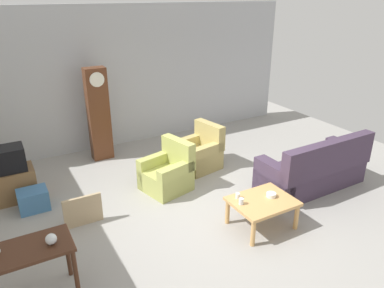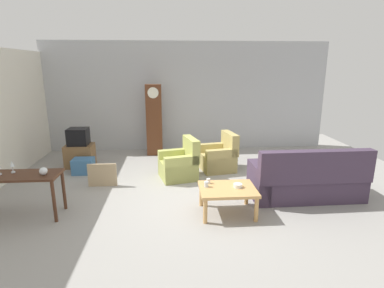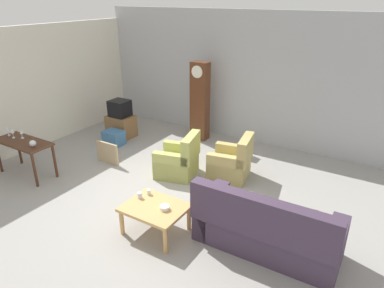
{
  "view_description": "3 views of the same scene",
  "coord_description": "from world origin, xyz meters",
  "px_view_note": "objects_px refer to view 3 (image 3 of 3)",
  "views": [
    {
      "loc": [
        -2.92,
        -4.53,
        3.44
      ],
      "look_at": [
        -0.04,
        0.59,
        0.98
      ],
      "focal_mm": 34.34,
      "sensor_mm": 36.0,
      "label": 1
    },
    {
      "loc": [
        -0.54,
        -5.6,
        2.49
      ],
      "look_at": [
        -0.07,
        0.86,
        0.82
      ],
      "focal_mm": 28.39,
      "sensor_mm": 36.0,
      "label": 2
    },
    {
      "loc": [
        3.34,
        -4.44,
        3.51
      ],
      "look_at": [
        0.09,
        0.8,
        0.86
      ],
      "focal_mm": 32.67,
      "sensor_mm": 36.0,
      "label": 3
    }
  ],
  "objects_px": {
    "armchair_olive_near": "(179,161)",
    "wine_glass_short": "(21,132)",
    "console_table_dark": "(24,146)",
    "cup_white_porcelain": "(149,192)",
    "cup_blue_rimmed": "(140,195)",
    "couch_floral": "(266,230)",
    "glass_dome_cloche": "(33,143)",
    "coffee_table_wood": "(155,210)",
    "tv_stand_cabinet": "(121,126)",
    "tv_crt": "(120,108)",
    "wine_glass_tall": "(8,130)",
    "wine_glass_mid": "(12,132)",
    "bowl_white_stacked": "(165,208)",
    "armchair_olive_far": "(232,164)",
    "framed_picture_leaning": "(107,153)",
    "grandfather_clock": "(200,101)",
    "storage_box_blue": "(114,138)"
  },
  "relations": [
    {
      "from": "armchair_olive_near",
      "to": "tv_stand_cabinet",
      "type": "relative_size",
      "value": 1.4
    },
    {
      "from": "tv_crt",
      "to": "cup_white_porcelain",
      "type": "relative_size",
      "value": 5.63
    },
    {
      "from": "storage_box_blue",
      "to": "wine_glass_short",
      "type": "distance_m",
      "value": 2.23
    },
    {
      "from": "framed_picture_leaning",
      "to": "wine_glass_short",
      "type": "bearing_deg",
      "value": -134.99
    },
    {
      "from": "grandfather_clock",
      "to": "wine_glass_mid",
      "type": "relative_size",
      "value": 9.4
    },
    {
      "from": "storage_box_blue",
      "to": "bowl_white_stacked",
      "type": "distance_m",
      "value": 3.95
    },
    {
      "from": "wine_glass_mid",
      "to": "wine_glass_short",
      "type": "relative_size",
      "value": 1.04
    },
    {
      "from": "couch_floral",
      "to": "glass_dome_cloche",
      "type": "bearing_deg",
      "value": -174.97
    },
    {
      "from": "coffee_table_wood",
      "to": "bowl_white_stacked",
      "type": "relative_size",
      "value": 6.28
    },
    {
      "from": "tv_stand_cabinet",
      "to": "cup_white_porcelain",
      "type": "xyz_separation_m",
      "value": [
        2.96,
        -2.56,
        0.23
      ]
    },
    {
      "from": "tv_crt",
      "to": "glass_dome_cloche",
      "type": "bearing_deg",
      "value": -85.49
    },
    {
      "from": "cup_blue_rimmed",
      "to": "coffee_table_wood",
      "type": "bearing_deg",
      "value": -11.13
    },
    {
      "from": "couch_floral",
      "to": "armchair_olive_far",
      "type": "xyz_separation_m",
      "value": [
        -1.41,
        1.79,
        -0.05
      ]
    },
    {
      "from": "wine_glass_tall",
      "to": "wine_glass_mid",
      "type": "relative_size",
      "value": 1.01
    },
    {
      "from": "glass_dome_cloche",
      "to": "framed_picture_leaning",
      "type": "bearing_deg",
      "value": 64.6
    },
    {
      "from": "armchair_olive_far",
      "to": "cup_blue_rimmed",
      "type": "bearing_deg",
      "value": -104.74
    },
    {
      "from": "coffee_table_wood",
      "to": "storage_box_blue",
      "type": "bearing_deg",
      "value": 143.32
    },
    {
      "from": "glass_dome_cloche",
      "to": "bowl_white_stacked",
      "type": "height_order",
      "value": "glass_dome_cloche"
    },
    {
      "from": "cup_white_porcelain",
      "to": "cup_blue_rimmed",
      "type": "bearing_deg",
      "value": -108.56
    },
    {
      "from": "armchair_olive_near",
      "to": "wine_glass_mid",
      "type": "height_order",
      "value": "wine_glass_mid"
    },
    {
      "from": "tv_crt",
      "to": "wine_glass_tall",
      "type": "bearing_deg",
      "value": -105.22
    },
    {
      "from": "cup_white_porcelain",
      "to": "bowl_white_stacked",
      "type": "xyz_separation_m",
      "value": [
        0.48,
        -0.22,
        -0.01
      ]
    },
    {
      "from": "coffee_table_wood",
      "to": "bowl_white_stacked",
      "type": "xyz_separation_m",
      "value": [
        0.18,
        0.02,
        0.1
      ]
    },
    {
      "from": "grandfather_clock",
      "to": "tv_crt",
      "type": "relative_size",
      "value": 4.18
    },
    {
      "from": "armchair_olive_near",
      "to": "cup_blue_rimmed",
      "type": "distance_m",
      "value": 1.78
    },
    {
      "from": "wine_glass_mid",
      "to": "wine_glass_short",
      "type": "xyz_separation_m",
      "value": [
        0.17,
        0.09,
        -0.01
      ]
    },
    {
      "from": "tv_stand_cabinet",
      "to": "glass_dome_cloche",
      "type": "height_order",
      "value": "glass_dome_cloche"
    },
    {
      "from": "tv_stand_cabinet",
      "to": "wine_glass_tall",
      "type": "distance_m",
      "value": 2.79
    },
    {
      "from": "wine_glass_tall",
      "to": "wine_glass_mid",
      "type": "bearing_deg",
      "value": -8.11
    },
    {
      "from": "couch_floral",
      "to": "coffee_table_wood",
      "type": "height_order",
      "value": "couch_floral"
    },
    {
      "from": "tv_stand_cabinet",
      "to": "glass_dome_cloche",
      "type": "xyz_separation_m",
      "value": [
        0.21,
        -2.71,
        0.54
      ]
    },
    {
      "from": "console_table_dark",
      "to": "wine_glass_tall",
      "type": "distance_m",
      "value": 0.57
    },
    {
      "from": "tv_crt",
      "to": "cup_blue_rimmed",
      "type": "relative_size",
      "value": 4.96
    },
    {
      "from": "console_table_dark",
      "to": "cup_white_porcelain",
      "type": "distance_m",
      "value": 3.17
    },
    {
      "from": "couch_floral",
      "to": "tv_stand_cabinet",
      "type": "bearing_deg",
      "value": 154.88
    },
    {
      "from": "couch_floral",
      "to": "console_table_dark",
      "type": "bearing_deg",
      "value": -175.96
    },
    {
      "from": "tv_stand_cabinet",
      "to": "wine_glass_tall",
      "type": "xyz_separation_m",
      "value": [
        -0.71,
        -2.63,
        0.61
      ]
    },
    {
      "from": "console_table_dark",
      "to": "bowl_white_stacked",
      "type": "bearing_deg",
      "value": -1.93
    },
    {
      "from": "armchair_olive_far",
      "to": "grandfather_clock",
      "type": "distance_m",
      "value": 2.31
    },
    {
      "from": "coffee_table_wood",
      "to": "framed_picture_leaning",
      "type": "bearing_deg",
      "value": 149.69
    },
    {
      "from": "console_table_dark",
      "to": "glass_dome_cloche",
      "type": "xyz_separation_m",
      "value": [
        0.42,
        -0.05,
        0.17
      ]
    },
    {
      "from": "framed_picture_leaning",
      "to": "wine_glass_mid",
      "type": "distance_m",
      "value": 1.97
    },
    {
      "from": "cup_blue_rimmed",
      "to": "wine_glass_mid",
      "type": "relative_size",
      "value": 0.45
    },
    {
      "from": "armchair_olive_near",
      "to": "wine_glass_short",
      "type": "bearing_deg",
      "value": -151.23
    },
    {
      "from": "cup_white_porcelain",
      "to": "armchair_olive_near",
      "type": "bearing_deg",
      "value": 106.26
    },
    {
      "from": "wine_glass_mid",
      "to": "cup_white_porcelain",
      "type": "bearing_deg",
      "value": 1.53
    },
    {
      "from": "wine_glass_short",
      "to": "coffee_table_wood",
      "type": "bearing_deg",
      "value": -3.66
    },
    {
      "from": "tv_crt",
      "to": "wine_glass_tall",
      "type": "relative_size",
      "value": 2.23
    },
    {
      "from": "couch_floral",
      "to": "framed_picture_leaning",
      "type": "distance_m",
      "value": 4.16
    },
    {
      "from": "storage_box_blue",
      "to": "grandfather_clock",
      "type": "bearing_deg",
      "value": 42.41
    }
  ]
}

